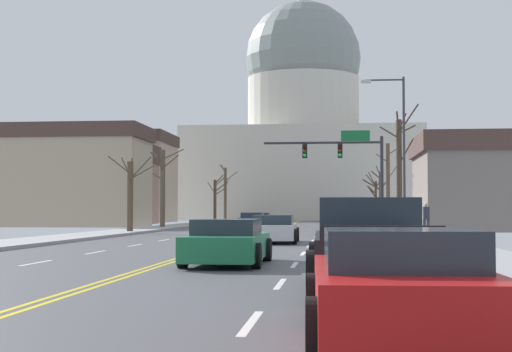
{
  "coord_description": "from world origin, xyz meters",
  "views": [
    {
      "loc": [
        4.59,
        -39.16,
        1.45
      ],
      "look_at": [
        -2.23,
        26.5,
        4.31
      ],
      "focal_mm": 54.21,
      "sensor_mm": 36.0,
      "label": 1
    }
  ],
  "objects_px": {
    "sedan_near_00": "(349,224)",
    "sedan_near_02": "(274,230)",
    "sedan_oncoming_01": "(259,220)",
    "sedan_near_06": "(398,289)",
    "street_lamp_right": "(398,141)",
    "sedan_oncoming_00": "(252,221)",
    "bicycle_parked": "(392,227)",
    "sedan_near_03": "(347,234)",
    "sedan_near_04": "(228,243)",
    "sedan_near_01": "(346,227)",
    "pickup_truck_near_05": "(370,248)",
    "signal_gantry": "(348,159)",
    "pedestrian_00": "(426,217)"
  },
  "relations": [
    {
      "from": "street_lamp_right",
      "to": "pedestrian_00",
      "type": "relative_size",
      "value": 5.04
    },
    {
      "from": "sedan_near_06",
      "to": "bicycle_parked",
      "type": "xyz_separation_m",
      "value": [
        2.41,
        34.59,
        -0.1
      ]
    },
    {
      "from": "sedan_oncoming_00",
      "to": "sedan_near_04",
      "type": "bearing_deg",
      "value": -84.77
    },
    {
      "from": "bicycle_parked",
      "to": "sedan_near_03",
      "type": "bearing_deg",
      "value": -99.79
    },
    {
      "from": "sedan_oncoming_01",
      "to": "pedestrian_00",
      "type": "relative_size",
      "value": 2.55
    },
    {
      "from": "sedan_near_01",
      "to": "sedan_near_04",
      "type": "bearing_deg",
      "value": -99.88
    },
    {
      "from": "sedan_near_06",
      "to": "sedan_oncoming_00",
      "type": "bearing_deg",
      "value": 98.11
    },
    {
      "from": "pedestrian_00",
      "to": "sedan_near_06",
      "type": "bearing_deg",
      "value": -97.07
    },
    {
      "from": "sedan_near_00",
      "to": "sedan_near_02",
      "type": "height_order",
      "value": "sedan_near_02"
    },
    {
      "from": "sedan_oncoming_00",
      "to": "sedan_oncoming_01",
      "type": "distance_m",
      "value": 8.36
    },
    {
      "from": "sedan_near_00",
      "to": "sedan_near_02",
      "type": "relative_size",
      "value": 0.93
    },
    {
      "from": "street_lamp_right",
      "to": "sedan_near_01",
      "type": "xyz_separation_m",
      "value": [
        -2.8,
        -2.0,
        -4.53
      ]
    },
    {
      "from": "sedan_near_00",
      "to": "sedan_near_02",
      "type": "bearing_deg",
      "value": -104.43
    },
    {
      "from": "bicycle_parked",
      "to": "pedestrian_00",
      "type": "bearing_deg",
      "value": -67.54
    },
    {
      "from": "sedan_oncoming_01",
      "to": "sedan_oncoming_00",
      "type": "bearing_deg",
      "value": -88.19
    },
    {
      "from": "signal_gantry",
      "to": "pickup_truck_near_05",
      "type": "relative_size",
      "value": 1.44
    },
    {
      "from": "signal_gantry",
      "to": "sedan_near_00",
      "type": "height_order",
      "value": "signal_gantry"
    },
    {
      "from": "sedan_near_01",
      "to": "pedestrian_00",
      "type": "xyz_separation_m",
      "value": [
        4.0,
        0.1,
        0.52
      ]
    },
    {
      "from": "street_lamp_right",
      "to": "sedan_near_00",
      "type": "xyz_separation_m",
      "value": [
        -2.55,
        5.5,
        -4.52
      ]
    },
    {
      "from": "street_lamp_right",
      "to": "sedan_near_00",
      "type": "bearing_deg",
      "value": 114.83
    },
    {
      "from": "sedan_oncoming_01",
      "to": "pickup_truck_near_05",
      "type": "bearing_deg",
      "value": -82.08
    },
    {
      "from": "signal_gantry",
      "to": "street_lamp_right",
      "type": "xyz_separation_m",
      "value": [
        2.55,
        -9.78,
        0.3
      ]
    },
    {
      "from": "sedan_near_00",
      "to": "sedan_oncoming_01",
      "type": "distance_m",
      "value": 19.34
    },
    {
      "from": "sedan_near_04",
      "to": "pedestrian_00",
      "type": "distance_m",
      "value": 20.79
    },
    {
      "from": "street_lamp_right",
      "to": "sedan_oncoming_01",
      "type": "height_order",
      "value": "street_lamp_right"
    },
    {
      "from": "street_lamp_right",
      "to": "bicycle_parked",
      "type": "bearing_deg",
      "value": 98.66
    },
    {
      "from": "sedan_near_01",
      "to": "sedan_near_04",
      "type": "height_order",
      "value": "sedan_near_04"
    },
    {
      "from": "signal_gantry",
      "to": "pickup_truck_near_05",
      "type": "bearing_deg",
      "value": -90.24
    },
    {
      "from": "sedan_near_01",
      "to": "pedestrian_00",
      "type": "distance_m",
      "value": 4.04
    },
    {
      "from": "signal_gantry",
      "to": "sedan_oncoming_00",
      "type": "relative_size",
      "value": 1.82
    },
    {
      "from": "sedan_near_04",
      "to": "bicycle_parked",
      "type": "relative_size",
      "value": 2.63
    },
    {
      "from": "sedan_near_03",
      "to": "sedan_oncoming_01",
      "type": "height_order",
      "value": "sedan_near_03"
    },
    {
      "from": "sedan_near_02",
      "to": "sedan_near_06",
      "type": "xyz_separation_m",
      "value": [
        3.36,
        -25.01,
        0.01
      ]
    },
    {
      "from": "bicycle_parked",
      "to": "sedan_near_02",
      "type": "bearing_deg",
      "value": -121.08
    },
    {
      "from": "sedan_oncoming_00",
      "to": "pedestrian_00",
      "type": "relative_size",
      "value": 2.6
    },
    {
      "from": "pickup_truck_near_05",
      "to": "sedan_near_02",
      "type": "bearing_deg",
      "value": 99.72
    },
    {
      "from": "street_lamp_right",
      "to": "sedan_oncoming_00",
      "type": "relative_size",
      "value": 1.93
    },
    {
      "from": "sedan_near_00",
      "to": "sedan_near_01",
      "type": "xyz_separation_m",
      "value": [
        -0.25,
        -7.5,
        -0.01
      ]
    },
    {
      "from": "sedan_oncoming_01",
      "to": "sedan_near_06",
      "type": "bearing_deg",
      "value": -82.82
    },
    {
      "from": "street_lamp_right",
      "to": "sedan_oncoming_00",
      "type": "height_order",
      "value": "street_lamp_right"
    },
    {
      "from": "bicycle_parked",
      "to": "sedan_near_06",
      "type": "bearing_deg",
      "value": -93.99
    },
    {
      "from": "sedan_near_06",
      "to": "sedan_oncoming_00",
      "type": "relative_size",
      "value": 1.0
    },
    {
      "from": "sedan_near_00",
      "to": "pedestrian_00",
      "type": "xyz_separation_m",
      "value": [
        3.75,
        -7.4,
        0.5
      ]
    },
    {
      "from": "sedan_near_04",
      "to": "pickup_truck_near_05",
      "type": "height_order",
      "value": "pickup_truck_near_05"
    },
    {
      "from": "pickup_truck_near_05",
      "to": "pedestrian_00",
      "type": "distance_m",
      "value": 25.7
    },
    {
      "from": "sedan_near_04",
      "to": "bicycle_parked",
      "type": "distance_m",
      "value": 23.68
    },
    {
      "from": "sedan_near_01",
      "to": "sedan_oncoming_00",
      "type": "xyz_separation_m",
      "value": [
        -6.71,
        17.08,
        0.03
      ]
    },
    {
      "from": "sedan_near_04",
      "to": "sedan_oncoming_01",
      "type": "relative_size",
      "value": 1.1
    },
    {
      "from": "sedan_near_03",
      "to": "sedan_near_04",
      "type": "height_order",
      "value": "sedan_near_03"
    },
    {
      "from": "sedan_near_03",
      "to": "pickup_truck_near_05",
      "type": "relative_size",
      "value": 0.77
    }
  ]
}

